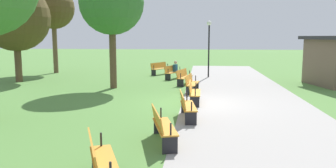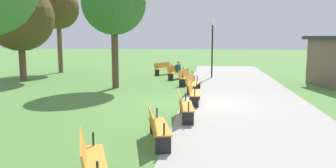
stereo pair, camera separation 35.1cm
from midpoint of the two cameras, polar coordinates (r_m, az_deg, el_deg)
The scene contains 15 objects.
ground_plane at distance 14.07m, azimuth 5.39°, elevation -3.31°, with size 120.00×120.00×0.00m, color #54843D.
path_paving at distance 14.17m, azimuth 14.03°, elevation -3.43°, with size 36.52×5.36×0.01m, color #A39E99.
bench_0 at distance 24.56m, azimuth -0.37°, elevation 2.76°, with size 1.84×1.32×0.89m.
bench_1 at distance 22.00m, azimuth 1.85°, elevation 2.12°, with size 1.88×1.13×0.89m.
bench_2 at distance 19.36m, azimuth 3.67°, elevation 1.28°, with size 1.90×0.93×0.89m.
bench_3 at distance 16.68m, azimuth 4.88°, elevation 0.16°, with size 1.89×0.71×0.89m.
bench_4 at distance 13.98m, azimuth 5.13°, elevation -1.40°, with size 1.84×0.47×0.89m.
bench_5 at distance 11.32m, azimuth 3.73°, elevation -3.66°, with size 1.89×0.71×0.89m.
bench_6 at distance 8.77m, azimuth -0.79°, elevation -7.14°, with size 1.90×0.93×0.89m.
bench_7 at distance 6.56m, azimuth -11.72°, elevation -12.68°, with size 1.88×1.13×0.89m.
person_seated at distance 22.13m, azimuth 2.47°, elevation 2.57°, with size 0.48×0.59×1.20m.
tree_0 at distance 22.60m, azimuth -23.80°, elevation 10.43°, with size 4.14×4.14×6.04m.
tree_2 at distance 18.29m, azimuth -8.78°, elevation 13.66°, with size 3.45×3.45×6.33m.
tree_3 at distance 27.21m, azimuth -18.09°, elevation 12.26°, with size 3.18×3.18×6.56m.
lamp_post at distance 22.98m, azimuth 8.11°, elevation 7.87°, with size 0.32×0.32×3.87m.
Camera 2 is at (13.76, 0.59, 2.79)m, focal length 35.31 mm.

